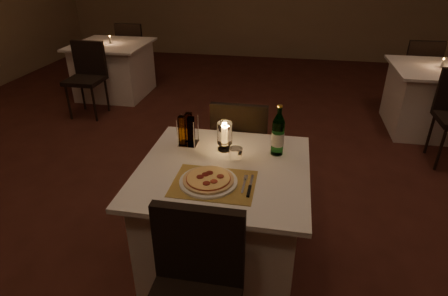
% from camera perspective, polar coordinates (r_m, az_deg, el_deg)
% --- Properties ---
extents(floor, '(8.00, 10.00, 0.02)m').
position_cam_1_polar(floor, '(3.12, -0.09, -9.28)').
color(floor, '#4A1F17').
rests_on(floor, ground).
extents(main_table, '(1.00, 1.00, 0.74)m').
position_cam_1_polar(main_table, '(2.41, -0.09, -10.48)').
color(main_table, white).
rests_on(main_table, ground).
extents(chair_near, '(0.42, 0.42, 0.90)m').
position_cam_1_polar(chair_near, '(1.78, -4.56, -20.08)').
color(chair_near, black).
rests_on(chair_near, ground).
extents(chair_far, '(0.42, 0.42, 0.90)m').
position_cam_1_polar(chair_far, '(2.91, 2.48, 0.86)').
color(chair_far, black).
rests_on(chair_far, ground).
extents(placemat, '(0.45, 0.34, 0.00)m').
position_cam_1_polar(placemat, '(2.06, -1.57, -5.43)').
color(placemat, '#A7853A').
rests_on(placemat, main_table).
extents(plate, '(0.32, 0.32, 0.01)m').
position_cam_1_polar(plate, '(2.06, -2.39, -5.13)').
color(plate, white).
rests_on(plate, placemat).
extents(pizza, '(0.28, 0.28, 0.02)m').
position_cam_1_polar(pizza, '(2.05, -2.39, -4.75)').
color(pizza, '#D8B77F').
rests_on(pizza, plate).
extents(fork, '(0.02, 0.18, 0.00)m').
position_cam_1_polar(fork, '(2.06, 3.14, -5.28)').
color(fork, silver).
rests_on(fork, placemat).
extents(knife, '(0.02, 0.22, 0.01)m').
position_cam_1_polar(knife, '(2.00, 3.91, -6.23)').
color(knife, black).
rests_on(knife, placemat).
extents(tumbler, '(0.08, 0.08, 0.08)m').
position_cam_1_polar(tumbler, '(2.25, 1.79, -1.02)').
color(tumbler, white).
rests_on(tumbler, main_table).
extents(water_bottle, '(0.08, 0.08, 0.33)m').
position_cam_1_polar(water_bottle, '(2.32, 8.22, 1.99)').
color(water_bottle, '#5EB063').
rests_on(water_bottle, main_table).
extents(hurricane_candle, '(0.10, 0.10, 0.19)m').
position_cam_1_polar(hurricane_candle, '(2.36, 0.11, 2.16)').
color(hurricane_candle, white).
rests_on(hurricane_candle, main_table).
extents(cruet_caddy, '(0.12, 0.12, 0.21)m').
position_cam_1_polar(cruet_caddy, '(2.43, -5.60, 2.58)').
color(cruet_caddy, white).
rests_on(cruet_caddy, main_table).
extents(neighbor_table_left, '(1.00, 1.00, 0.74)m').
position_cam_1_polar(neighbor_table_left, '(5.67, -16.38, 11.44)').
color(neighbor_table_left, white).
rests_on(neighbor_table_left, ground).
extents(neighbor_chair_la, '(0.42, 0.42, 0.90)m').
position_cam_1_polar(neighbor_chair_la, '(5.02, -20.12, 10.93)').
color(neighbor_chair_la, black).
rests_on(neighbor_chair_la, ground).
extents(neighbor_chair_lb, '(0.42, 0.42, 0.90)m').
position_cam_1_polar(neighbor_chair_lb, '(6.26, -13.76, 14.89)').
color(neighbor_chair_lb, black).
rests_on(neighbor_chair_lb, ground).
extents(neighbor_candle_left, '(0.03, 0.03, 0.11)m').
position_cam_1_polar(neighbor_candle_left, '(5.58, -16.96, 15.51)').
color(neighbor_candle_left, white).
rests_on(neighbor_candle_left, neighbor_table_left).
extents(neighbor_table_right, '(1.00, 1.00, 0.74)m').
position_cam_1_polar(neighbor_table_right, '(4.91, 29.20, 6.50)').
color(neighbor_table_right, white).
rests_on(neighbor_table_right, ground).
extents(neighbor_chair_rb, '(0.42, 0.42, 0.90)m').
position_cam_1_polar(neighbor_chair_rb, '(5.51, 27.61, 10.86)').
color(neighbor_chair_rb, black).
rests_on(neighbor_chair_rb, ground).
extents(neighbor_candle_right, '(0.03, 0.03, 0.11)m').
position_cam_1_polar(neighbor_candle_right, '(4.80, 30.35, 11.08)').
color(neighbor_candle_right, white).
rests_on(neighbor_candle_right, neighbor_table_right).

